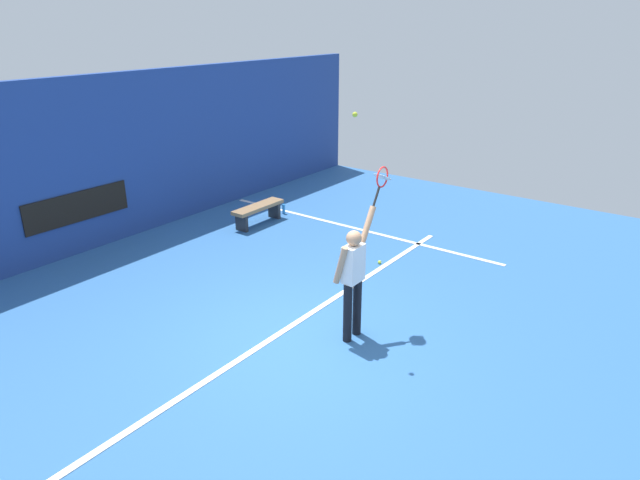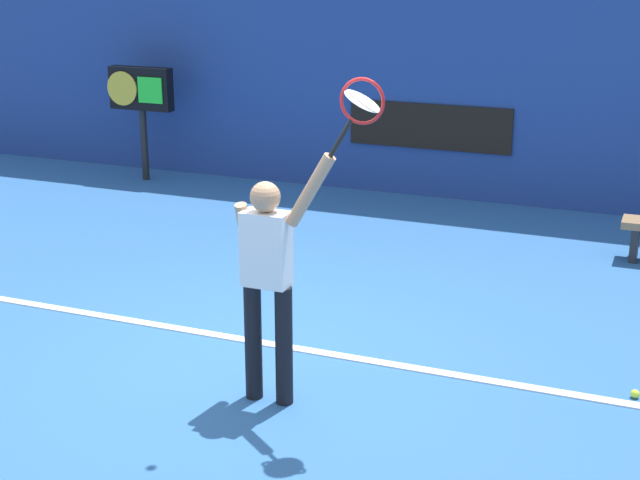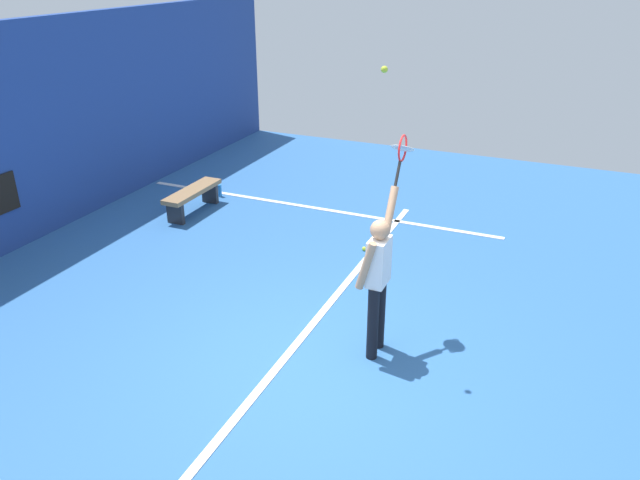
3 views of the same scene
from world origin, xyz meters
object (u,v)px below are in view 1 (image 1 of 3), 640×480
Objects in this scene: tennis_ball at (355,115)px; water_bottle at (284,209)px; tennis_racket at (382,179)px; court_bench at (258,210)px; tennis_player at (353,275)px; spare_ball at (380,262)px.

tennis_ball reaches higher than water_bottle.
court_bench is (2.15, 4.46, -1.93)m from tennis_racket.
tennis_player is at bearing -122.51° from court_bench.
tennis_ball reaches higher than tennis_racket.
court_bench is at bearing -180.00° from water_bottle.
court_bench is 5.83× the size of water_bottle.
court_bench is at bearing 64.23° from tennis_racket.
tennis_ball is (-0.01, 0.02, 2.26)m from tennis_player.
tennis_ball reaches higher than court_bench.
spare_ball is (-1.18, -3.40, -0.09)m from water_bottle.
tennis_racket is at bearing -0.35° from tennis_player.
tennis_player is at bearing -129.98° from water_bottle.
spare_ball is at bearing -94.82° from court_bench.
tennis_player is 1.38× the size of court_bench.
tennis_player is 5.32m from court_bench.
tennis_ball is 0.28× the size of water_bottle.
water_bottle is 3.53× the size of spare_ball.
tennis_ball is at bearing -122.74° from court_bench.
water_bottle is (3.73, 4.45, -0.89)m from tennis_player.
water_bottle is at bearing 49.79° from tennis_ball.
spare_ball is at bearing 21.80° from tennis_ball.
court_bench reaches higher than water_bottle.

